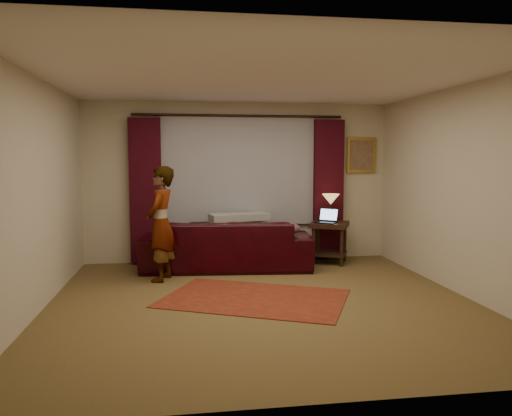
{
  "coord_description": "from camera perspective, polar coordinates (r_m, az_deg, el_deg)",
  "views": [
    {
      "loc": [
        -0.92,
        -5.7,
        1.7
      ],
      "look_at": [
        0.1,
        1.2,
        1.0
      ],
      "focal_mm": 35.0,
      "sensor_mm": 36.0,
      "label": 1
    }
  ],
  "objects": [
    {
      "name": "wall_front",
      "position": [
        3.35,
        7.61,
        -1.15
      ],
      "size": [
        5.0,
        0.02,
        2.6
      ],
      "primitive_type": "cube",
      "color": "beige",
      "rests_on": "ground"
    },
    {
      "name": "tiffany_lamp",
      "position": [
        8.19,
        8.53,
        0.02
      ],
      "size": [
        0.37,
        0.37,
        0.45
      ],
      "primitive_type": null,
      "rotation": [
        0.0,
        0.0,
        -0.39
      ],
      "color": "olive",
      "rests_on": "end_table"
    },
    {
      "name": "drape_left",
      "position": [
        8.12,
        -12.5,
        1.93
      ],
      "size": [
        0.5,
        0.14,
        2.3
      ],
      "primitive_type": "cube",
      "color": "#340811",
      "rests_on": "floor"
    },
    {
      "name": "clothing_pile",
      "position": [
        7.63,
        3.31,
        -2.42
      ],
      "size": [
        0.48,
        0.37,
        0.2
      ],
      "primitive_type": "ellipsoid",
      "rotation": [
        0.0,
        0.0,
        0.01
      ],
      "color": "brown",
      "rests_on": "sofa"
    },
    {
      "name": "floor",
      "position": [
        6.02,
        0.75,
        -10.73
      ],
      "size": [
        5.0,
        5.0,
        0.01
      ],
      "primitive_type": "cube",
      "color": "brown",
      "rests_on": "ground"
    },
    {
      "name": "wall_right",
      "position": [
        6.66,
        22.54,
        1.85
      ],
      "size": [
        0.02,
        5.0,
        2.6
      ],
      "primitive_type": "cube",
      "color": "beige",
      "rests_on": "ground"
    },
    {
      "name": "sofa",
      "position": [
        7.69,
        -3.37,
        -3.11
      ],
      "size": [
        2.66,
        1.33,
        1.04
      ],
      "primitive_type": "imported",
      "rotation": [
        0.0,
        0.0,
        3.05
      ],
      "color": "black",
      "rests_on": "floor"
    },
    {
      "name": "ceiling",
      "position": [
        5.84,
        0.78,
        14.6
      ],
      "size": [
        5.0,
        5.0,
        0.02
      ],
      "primitive_type": "cube",
      "color": "silver",
      "rests_on": "ground"
    },
    {
      "name": "wall_back",
      "position": [
        8.26,
        -2.01,
        2.95
      ],
      "size": [
        5.0,
        0.02,
        2.6
      ],
      "primitive_type": "cube",
      "color": "beige",
      "rests_on": "ground"
    },
    {
      "name": "person",
      "position": [
        7.01,
        -10.8,
        -1.79
      ],
      "size": [
        0.57,
        0.57,
        1.59
      ],
      "primitive_type": "imported",
      "rotation": [
        0.0,
        0.0,
        -1.84
      ],
      "color": "#979691",
      "rests_on": "floor"
    },
    {
      "name": "laptop_sofa",
      "position": [
        7.45,
        -6.38,
        -2.57
      ],
      "size": [
        0.31,
        0.33,
        0.22
      ],
      "primitive_type": null,
      "rotation": [
        0.0,
        0.0,
        0.02
      ],
      "color": "black",
      "rests_on": "sofa"
    },
    {
      "name": "picture_frame",
      "position": [
        8.71,
        11.94,
        5.94
      ],
      "size": [
        0.5,
        0.04,
        0.6
      ],
      "primitive_type": "cube",
      "color": "#B08F33",
      "rests_on": "wall_back"
    },
    {
      "name": "area_rug",
      "position": [
        6.15,
        -0.18,
        -10.27
      ],
      "size": [
        2.55,
        2.2,
        0.01
      ],
      "primitive_type": "cube",
      "rotation": [
        0.0,
        0.0,
        -0.44
      ],
      "color": "maroon",
      "rests_on": "floor"
    },
    {
      "name": "laptop_table",
      "position": [
        8.01,
        7.98,
        -0.87
      ],
      "size": [
        0.47,
        0.48,
        0.24
      ],
      "primitive_type": null,
      "rotation": [
        0.0,
        0.0,
        -0.67
      ],
      "color": "black",
      "rests_on": "end_table"
    },
    {
      "name": "drape_right",
      "position": [
        8.46,
        8.23,
        2.15
      ],
      "size": [
        0.5,
        0.14,
        2.3
      ],
      "primitive_type": "cube",
      "color": "#340811",
      "rests_on": "floor"
    },
    {
      "name": "end_table",
      "position": [
        8.19,
        8.39,
        -3.93
      ],
      "size": [
        0.77,
        0.77,
        0.67
      ],
      "primitive_type": "cube",
      "rotation": [
        0.0,
        0.0,
        -0.43
      ],
      "color": "black",
      "rests_on": "floor"
    },
    {
      "name": "sheer_curtain",
      "position": [
        8.19,
        -1.97,
        4.33
      ],
      "size": [
        2.5,
        0.05,
        1.8
      ],
      "primitive_type": "cube",
      "color": "gray",
      "rests_on": "wall_back"
    },
    {
      "name": "wall_left",
      "position": [
        5.92,
        -23.87,
        1.38
      ],
      "size": [
        0.02,
        5.0,
        2.6
      ],
      "primitive_type": "cube",
      "color": "beige",
      "rests_on": "ground"
    },
    {
      "name": "curtain_rod",
      "position": [
        8.17,
        -1.95,
        10.5
      ],
      "size": [
        0.04,
        0.04,
        3.4
      ],
      "primitive_type": "cylinder",
      "color": "black",
      "rests_on": "wall_back"
    },
    {
      "name": "throw_blanket",
      "position": [
        7.91,
        -1.94,
        0.96
      ],
      "size": [
        0.99,
        0.56,
        0.11
      ],
      "primitive_type": "cube",
      "rotation": [
        0.0,
        0.0,
        0.21
      ],
      "color": "#979691",
      "rests_on": "sofa"
    }
  ]
}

